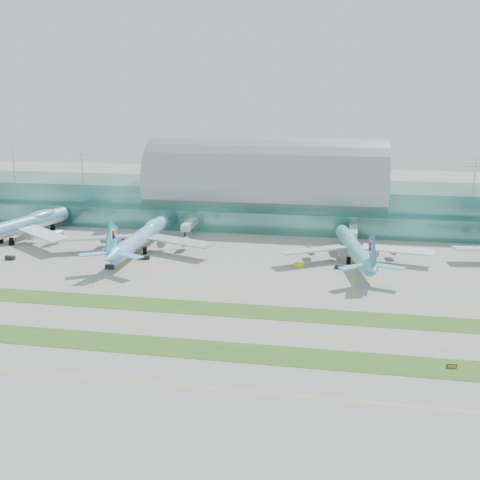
% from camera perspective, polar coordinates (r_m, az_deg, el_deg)
% --- Properties ---
extents(ground, '(700.00, 700.00, 0.00)m').
position_cam_1_polar(ground, '(187.95, -3.09, -6.72)').
color(ground, gray).
rests_on(ground, ground).
extents(terminal, '(340.00, 69.10, 36.00)m').
position_cam_1_polar(terminal, '(306.79, 2.53, 4.28)').
color(terminal, '#3D7A75').
rests_on(terminal, ground).
extents(grass_strip_near, '(420.00, 12.00, 0.08)m').
position_cam_1_polar(grass_strip_near, '(162.96, -5.42, -10.15)').
color(grass_strip_near, '#2D591E').
rests_on(grass_strip_near, ground).
extents(grass_strip_far, '(420.00, 12.00, 0.08)m').
position_cam_1_polar(grass_strip_far, '(189.75, -2.94, -6.50)').
color(grass_strip_far, '#2D591E').
rests_on(grass_strip_far, ground).
extents(taxiline_a, '(420.00, 0.35, 0.01)m').
position_cam_1_polar(taxiline_a, '(145.81, -7.62, -13.32)').
color(taxiline_a, yellow).
rests_on(taxiline_a, ground).
extents(taxiline_b, '(420.00, 0.35, 0.01)m').
position_cam_1_polar(taxiline_b, '(175.35, -4.17, -8.32)').
color(taxiline_b, yellow).
rests_on(taxiline_b, ground).
extents(taxiline_c, '(420.00, 0.35, 0.01)m').
position_cam_1_polar(taxiline_c, '(204.42, -1.90, -4.95)').
color(taxiline_c, yellow).
rests_on(taxiline_c, ground).
extents(taxiline_d, '(420.00, 0.35, 0.01)m').
position_cam_1_polar(taxiline_d, '(224.86, -0.70, -3.15)').
color(taxiline_d, yellow).
rests_on(taxiline_d, ground).
extents(airliner_a, '(70.86, 81.74, 22.77)m').
position_cam_1_polar(airliner_a, '(287.14, -20.75, 1.20)').
color(airliner_a, '#5B94C8').
rests_on(airliner_a, ground).
extents(airliner_b, '(65.71, 74.48, 20.52)m').
position_cam_1_polar(airliner_b, '(256.71, -9.37, 0.33)').
color(airliner_b, '#71B9FA').
rests_on(airliner_b, ground).
extents(airliner_c, '(60.55, 69.57, 19.26)m').
position_cam_1_polar(airliner_c, '(242.68, 10.77, -0.64)').
color(airliner_c, '#5FBED2').
rests_on(airliner_c, ground).
extents(gse_b, '(3.95, 2.03, 1.65)m').
position_cam_1_polar(gse_b, '(258.87, -20.96, -1.58)').
color(gse_b, black).
rests_on(gse_b, ground).
extents(gse_c, '(3.22, 1.84, 1.66)m').
position_cam_1_polar(gse_c, '(235.03, -12.27, -2.50)').
color(gse_c, black).
rests_on(gse_c, ground).
extents(gse_d, '(4.28, 1.96, 1.63)m').
position_cam_1_polar(gse_d, '(245.48, -9.05, -1.63)').
color(gse_d, black).
rests_on(gse_d, ground).
extents(gse_e, '(4.15, 3.01, 1.43)m').
position_cam_1_polar(gse_e, '(233.52, 5.63, -2.37)').
color(gse_e, yellow).
rests_on(gse_e, ground).
extents(gse_f, '(3.53, 2.06, 1.44)m').
position_cam_1_polar(gse_f, '(233.34, 9.39, -2.51)').
color(gse_f, black).
rests_on(gse_f, ground).
extents(taxiway_sign_east, '(2.50, 0.60, 1.05)m').
position_cam_1_polar(taxiway_sign_east, '(160.10, 19.43, -11.23)').
color(taxiway_sign_east, black).
rests_on(taxiway_sign_east, ground).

